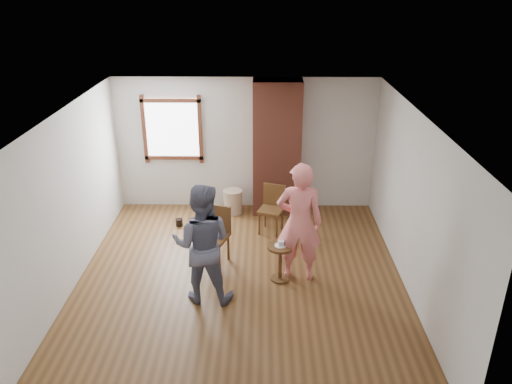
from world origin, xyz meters
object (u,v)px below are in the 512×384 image
at_px(dining_chair_right, 272,206).
at_px(side_table, 280,257).
at_px(dining_chair_left, 215,232).
at_px(stoneware_crock, 233,201).
at_px(person_pink, 299,223).
at_px(man, 202,244).

bearing_deg(dining_chair_right, side_table, -67.17).
distance_m(dining_chair_left, dining_chair_right, 1.43).
distance_m(dining_chair_left, side_table, 1.17).
bearing_deg(dining_chair_left, dining_chair_right, 68.01).
xyz_separation_m(stoneware_crock, person_pink, (1.13, -2.26, 0.71)).
bearing_deg(dining_chair_right, person_pink, -56.96).
relative_size(dining_chair_left, man, 0.54).
bearing_deg(man, dining_chair_left, -90.18).
bearing_deg(person_pink, dining_chair_left, -13.42).
xyz_separation_m(dining_chair_left, man, (-0.08, -1.01, 0.35)).
height_order(man, person_pink, person_pink).
bearing_deg(side_table, person_pink, 16.78).
bearing_deg(stoneware_crock, man, -95.25).
distance_m(stoneware_crock, dining_chair_left, 1.84).
relative_size(side_table, person_pink, 0.32).
bearing_deg(side_table, stoneware_crock, 110.04).
bearing_deg(man, side_table, -152.73).
bearing_deg(dining_chair_left, side_table, -8.42).
height_order(dining_chair_left, side_table, dining_chair_left).
height_order(dining_chair_left, dining_chair_right, dining_chair_left).
height_order(stoneware_crock, dining_chair_right, dining_chair_right).
relative_size(stoneware_crock, person_pink, 0.25).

